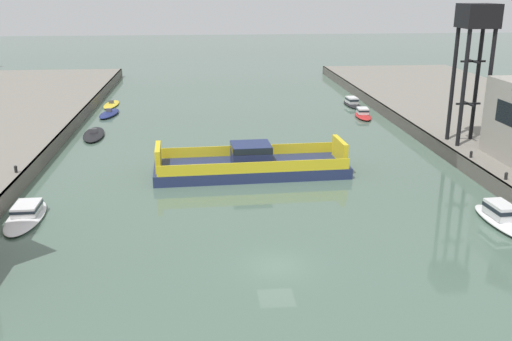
{
  "coord_description": "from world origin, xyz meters",
  "views": [
    {
      "loc": [
        -4.75,
        -35.22,
        18.36
      ],
      "look_at": [
        0.0,
        15.36,
        2.0
      ],
      "focal_mm": 40.16,
      "sensor_mm": 36.0,
      "label": 1
    }
  ],
  "objects": [
    {
      "name": "bollard_right_far",
      "position": [
        22.53,
        18.84,
        2.01
      ],
      "size": [
        0.32,
        0.32,
        0.71
      ],
      "color": "black",
      "rests_on": "quay_right"
    },
    {
      "name": "moored_boat_upstream_a",
      "position": [
        -19.54,
        57.91,
        0.2
      ],
      "size": [
        2.51,
        7.21,
        0.87
      ],
      "color": "yellow",
      "rests_on": "ground"
    },
    {
      "name": "moored_boat_near_left",
      "position": [
        18.67,
        45.63,
        0.49
      ],
      "size": [
        2.56,
        6.2,
        1.34
      ],
      "color": "red",
      "rests_on": "ground"
    },
    {
      "name": "crane_tower",
      "position": [
        24.51,
        24.83,
        13.64
      ],
      "size": [
        3.62,
        3.62,
        15.06
      ],
      "color": "black",
      "rests_on": "quay_right"
    },
    {
      "name": "ground_plane",
      "position": [
        0.0,
        0.0,
        0.0
      ],
      "size": [
        400.0,
        400.0,
        0.0
      ],
      "primitive_type": "plane",
      "color": "#4C6656"
    },
    {
      "name": "chain_ferry",
      "position": [
        -0.04,
        20.49,
        1.01
      ],
      "size": [
        19.9,
        7.16,
        3.3
      ],
      "color": "navy",
      "rests_on": "ground"
    },
    {
      "name": "bollard_right_aft",
      "position": [
        22.53,
        11.77,
        2.01
      ],
      "size": [
        0.32,
        0.32,
        0.71
      ],
      "color": "black",
      "rests_on": "quay_right"
    },
    {
      "name": "moored_boat_far_right",
      "position": [
        -18.78,
        50.43,
        0.29
      ],
      "size": [
        3.18,
        7.24,
        1.05
      ],
      "color": "navy",
      "rests_on": "ground"
    },
    {
      "name": "moored_boat_mid_left",
      "position": [
        -19.62,
        10.36,
        0.44
      ],
      "size": [
        2.91,
        8.0,
        1.18
      ],
      "color": "white",
      "rests_on": "ground"
    },
    {
      "name": "moored_boat_far_left",
      "position": [
        19.33,
        54.32,
        0.5
      ],
      "size": [
        2.57,
        7.23,
        1.33
      ],
      "color": "black",
      "rests_on": "ground"
    },
    {
      "name": "moored_boat_near_right",
      "position": [
        19.01,
        5.46,
        0.63
      ],
      "size": [
        2.68,
        7.89,
        1.7
      ],
      "color": "white",
      "rests_on": "ground"
    },
    {
      "name": "moored_boat_mid_right",
      "position": [
        -18.87,
        37.81,
        0.26
      ],
      "size": [
        3.19,
        8.17,
        1.01
      ],
      "color": "black",
      "rests_on": "ground"
    },
    {
      "name": "bollard_left_far",
      "position": [
        -22.53,
        18.03,
        2.01
      ],
      "size": [
        0.32,
        0.32,
        0.71
      ],
      "color": "black",
      "rests_on": "quay_left"
    }
  ]
}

